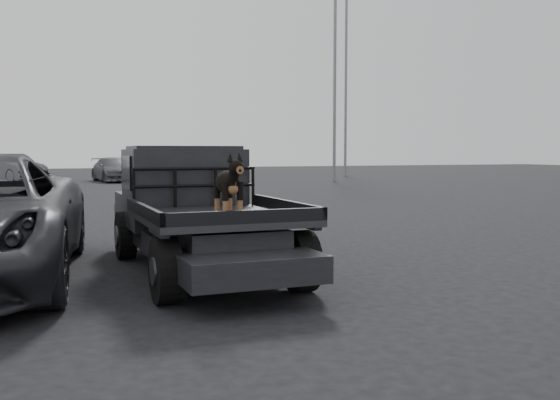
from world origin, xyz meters
name	(u,v)px	position (x,y,z in m)	size (l,w,h in m)	color
ground	(284,288)	(0.00, 0.00, 0.00)	(120.00, 120.00, 0.00)	black
flatbed_ute	(200,240)	(-0.73, 1.42, 0.46)	(2.00, 5.40, 0.92)	black
ute_cab	(184,174)	(-0.73, 2.37, 1.36)	(1.72, 1.30, 0.88)	black
headache_rack	(196,188)	(-0.73, 1.62, 1.20)	(1.80, 0.08, 0.55)	black
dog	(228,187)	(-0.76, -0.10, 1.29)	(0.32, 0.60, 0.74)	black
distant_car_a	(11,168)	(-3.96, 30.21, 0.80)	(1.69, 4.86, 1.60)	#48494D
distant_car_b	(114,170)	(1.50, 29.54, 0.69)	(1.92, 4.73, 1.37)	#4E4D53
floodlight_mid	(335,68)	(13.49, 25.42, 6.50)	(1.08, 0.28, 11.82)	slate
floodlight_far	(346,54)	(17.56, 31.78, 8.42)	(1.08, 0.28, 15.64)	slate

